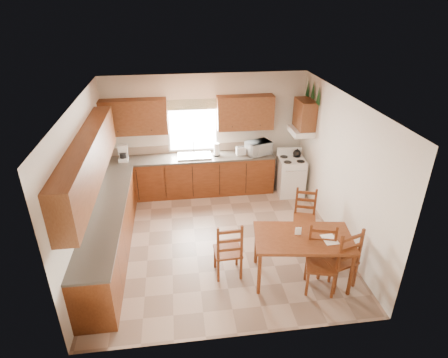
{
  "coord_description": "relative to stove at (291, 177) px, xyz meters",
  "views": [
    {
      "loc": [
        -0.67,
        -5.82,
        4.27
      ],
      "look_at": [
        0.15,
        0.3,
        1.15
      ],
      "focal_mm": 30.0,
      "sensor_mm": 36.0,
      "label": 1
    }
  ],
  "objects": [
    {
      "name": "upper_cab_left",
      "position": [
        -3.96,
        -1.77,
        1.43
      ],
      "size": [
        0.33,
        3.6,
        0.75
      ],
      "primitive_type": "cube",
      "color": "brown",
      "rests_on": "wall_left"
    },
    {
      "name": "lower_cab_back",
      "position": [
        -2.25,
        0.33,
        0.01
      ],
      "size": [
        3.75,
        0.6,
        0.88
      ],
      "primitive_type": "cube",
      "color": "#652E14",
      "rests_on": "floor"
    },
    {
      "name": "window_pane",
      "position": [
        -2.18,
        0.6,
        1.12
      ],
      "size": [
        1.05,
        0.01,
        1.1
      ],
      "primitive_type": "cube",
      "color": "white",
      "rests_on": "wall_back"
    },
    {
      "name": "backsplash",
      "position": [
        -2.25,
        0.62,
        0.58
      ],
      "size": [
        3.75,
        0.01,
        0.18
      ],
      "primitive_type": "cube",
      "color": "gray",
      "rests_on": "counter_back"
    },
    {
      "name": "wall_right",
      "position": [
        0.37,
        -1.62,
        0.92
      ],
      "size": [
        4.5,
        4.5,
        0.0
      ],
      "primitive_type": "plane",
      "color": "beige",
      "rests_on": "floor"
    },
    {
      "name": "pine_decal_b",
      "position": [
        0.33,
        0.03,
        1.99
      ],
      "size": [
        0.22,
        0.22,
        0.36
      ],
      "primitive_type": "cone",
      "color": "#143A18",
      "rests_on": "wall_right"
    },
    {
      "name": "table_card",
      "position": [
        -0.74,
        -2.75,
        0.45
      ],
      "size": [
        0.1,
        0.03,
        0.13
      ],
      "primitive_type": "cube",
      "rotation": [
        0.0,
        0.0,
        -0.13
      ],
      "color": "white",
      "rests_on": "dining_table"
    },
    {
      "name": "window_frame",
      "position": [
        -2.18,
        0.6,
        1.12
      ],
      "size": [
        1.13,
        0.02,
        1.18
      ],
      "primitive_type": "cube",
      "color": "silver",
      "rests_on": "wall_back"
    },
    {
      "name": "range_hood",
      "position": [
        0.15,
        0.03,
        1.09
      ],
      "size": [
        0.44,
        0.62,
        0.12
      ],
      "primitive_type": "cube",
      "color": "silver",
      "rests_on": "wall_right"
    },
    {
      "name": "dining_table",
      "position": [
        -0.67,
        -2.83,
        -0.02
      ],
      "size": [
        1.64,
        1.09,
        0.82
      ],
      "primitive_type": "cube",
      "rotation": [
        0.0,
        0.0,
        -0.15
      ],
      "color": "#652E14",
      "rests_on": "floor"
    },
    {
      "name": "ceiling",
      "position": [
        -1.88,
        -1.62,
        2.27
      ],
      "size": [
        4.5,
        4.5,
        0.0
      ],
      "primitive_type": "plane",
      "color": "brown",
      "rests_on": "floor"
    },
    {
      "name": "upper_cab_back_left",
      "position": [
        -3.43,
        0.47,
        1.43
      ],
      "size": [
        1.41,
        0.33,
        0.75
      ],
      "primitive_type": "cube",
      "color": "brown",
      "rests_on": "wall_back"
    },
    {
      "name": "chair_far_left",
      "position": [
        -0.26,
        -1.74,
        0.06
      ],
      "size": [
        0.51,
        0.5,
        0.97
      ],
      "primitive_type": "cube",
      "rotation": [
        0.0,
        0.0,
        -0.32
      ],
      "color": "#652E14",
      "rests_on": "floor"
    },
    {
      "name": "counter_left",
      "position": [
        -3.83,
        -1.77,
        0.47
      ],
      "size": [
        0.63,
        3.6,
        0.04
      ],
      "primitive_type": "cube",
      "color": "#443D36",
      "rests_on": "lower_cab_left"
    },
    {
      "name": "counter_back",
      "position": [
        -2.25,
        0.33,
        0.47
      ],
      "size": [
        3.75,
        0.63,
        0.04
      ],
      "primitive_type": "cube",
      "color": "#443D36",
      "rests_on": "lower_cab_back"
    },
    {
      "name": "chair_near_right",
      "position": [
        -0.12,
        -3.02,
        0.12
      ],
      "size": [
        0.57,
        0.56,
        1.1
      ],
      "primitive_type": "cube",
      "rotation": [
        0.0,
        0.0,
        3.45
      ],
      "color": "#652E14",
      "rests_on": "floor"
    },
    {
      "name": "stove",
      "position": [
        0.0,
        0.0,
        0.0
      ],
      "size": [
        0.61,
        0.62,
        0.85
      ],
      "primitive_type": "cube",
      "rotation": [
        0.0,
        0.0,
        -0.06
      ],
      "color": "silver",
      "rests_on": "floor"
    },
    {
      "name": "sink_basin",
      "position": [
        -2.18,
        0.33,
        0.51
      ],
      "size": [
        0.75,
        0.45,
        0.04
      ],
      "primitive_type": "cube",
      "color": "silver",
      "rests_on": "counter_back"
    },
    {
      "name": "upper_cab_back_right",
      "position": [
        -1.02,
        0.47,
        1.43
      ],
      "size": [
        1.25,
        0.33,
        0.75
      ],
      "primitive_type": "cube",
      "color": "brown",
      "rests_on": "wall_back"
    },
    {
      "name": "microwave",
      "position": [
        -0.72,
        0.28,
        0.64
      ],
      "size": [
        0.6,
        0.52,
        0.3
      ],
      "primitive_type": "imported",
      "rotation": [
        0.0,
        0.0,
        0.37
      ],
      "color": "silver",
      "rests_on": "counter_back"
    },
    {
      "name": "window_valance",
      "position": [
        -2.18,
        0.57,
        1.62
      ],
      "size": [
        1.19,
        0.01,
        0.24
      ],
      "primitive_type": "cube",
      "color": "#495D35",
      "rests_on": "wall_back"
    },
    {
      "name": "chair_far_right",
      "position": [
        -0.46,
        -3.11,
        0.11
      ],
      "size": [
        0.55,
        0.53,
        1.06
      ],
      "primitive_type": "cube",
      "rotation": [
        0.0,
        0.0,
        -0.27
      ],
      "color": "#652E14",
      "rests_on": "floor"
    },
    {
      "name": "coffeemaker",
      "position": [
        -3.74,
        0.31,
        0.66
      ],
      "size": [
        0.23,
        0.26,
        0.33
      ],
      "primitive_type": "cube",
      "rotation": [
        0.0,
        0.0,
        -0.15
      ],
      "color": "silver",
      "rests_on": "counter_back"
    },
    {
      "name": "floor",
      "position": [
        -1.88,
        -1.62,
        -0.43
      ],
      "size": [
        4.5,
        4.5,
        0.0
      ],
      "primitive_type": "plane",
      "color": "gray",
      "rests_on": "ground"
    },
    {
      "name": "upper_cab_stove",
      "position": [
        0.2,
        0.03,
        1.47
      ],
      "size": [
        0.33,
        0.62,
        0.62
      ],
      "primitive_type": "cube",
      "color": "brown",
      "rests_on": "wall_right"
    },
    {
      "name": "lower_cab_left",
      "position": [
        -3.83,
        -1.77,
        0.01
      ],
      "size": [
        0.6,
        3.6,
        0.88
      ],
      "primitive_type": "cube",
      "color": "#652E14",
      "rests_on": "floor"
    },
    {
      "name": "table_paper",
      "position": [
        -0.29,
        -2.95,
        0.39
      ],
      "size": [
        0.22,
        0.29,
        0.0
      ],
      "primitive_type": "cube",
      "rotation": [
        0.0,
        0.0,
        0.04
      ],
      "color": "white",
      "rests_on": "dining_table"
    },
    {
      "name": "toaster",
      "position": [
        -1.12,
        0.32,
        0.58
      ],
      "size": [
        0.23,
        0.16,
        0.18
      ],
      "primitive_type": "cube",
      "rotation": [
        0.0,
        0.0,
        0.08
      ],
      "color": "silver",
      "rests_on": "counter_back"
    },
    {
      "name": "wall_left",
      "position": [
        -4.13,
        -1.62,
        0.92
      ],
      "size": [
        4.5,
        4.5,
        0.0
      ],
      "primitive_type": "plane",
      "color": "beige",
      "rests_on": "floor"
    },
    {
      "name": "pine_decal_a",
      "position": [
        0.33,
        -0.29,
        1.95
      ],
      "size": [
        0.22,
        0.22,
        0.36
      ],
      "primitive_type": "cone",
      "color": "#143A18",
      "rests_on": "wall_right"
    },
    {
      "name": "paper_towel",
      "position": [
        -1.68,
        0.33,
        0.64
      ],
      "size": [
        0.17,
        0.17,
        0.3
      ],
      "primitive_type": "cylinder",
      "rotation": [
        0.0,
        0.0,
        -0.38
      ],
      "color": "white",
      "rests_on": "counter_back"
    },
    {
      "name": "wall_back",
      "position": [
        -1.88,
        0.63,
        0.92
      ],
      "size": [
        4.5,
        4.5,
        0.0
      ],
      "primitive_type": "plane",
      "color": "beige",
      "rests_on": "floor"
    },
    {
      "name": "pine_decal_c",
      "position": [
        0.33,
        0.35,
        1.95
      ],
      "size": [
        0.22,
        0.22,
        0.36
      ],
      "primitive_type": "cone",
      "color": "#143A18",
      "rests_on": "wall_right"
    },
    {
      "name": "chair_near_left",
      "position": [
        -1.83,
        -2.56,
        0.09
      ],
      "size": [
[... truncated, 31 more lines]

